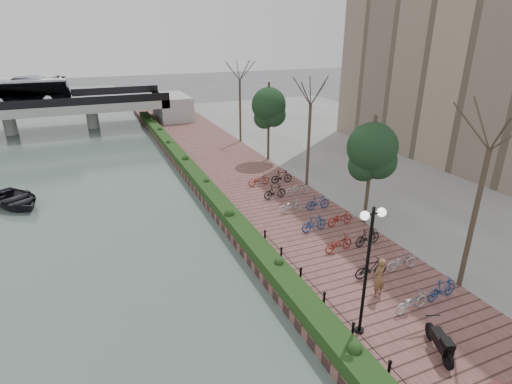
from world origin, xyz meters
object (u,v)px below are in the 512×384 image
motorcycle (440,340)px  boat (15,199)px  pedestrian (379,277)px  lamppost (369,246)px

motorcycle → boat: size_ratio=0.36×
motorcycle → pedestrian: pedestrian is taller
lamppost → motorcycle: 4.25m
motorcycle → pedestrian: size_ratio=0.93×
boat → motorcycle: bearing=-84.6°
motorcycle → boat: (-15.82, 22.05, -0.52)m
pedestrian → boat: 24.44m
motorcycle → pedestrian: (0.15, 3.57, 0.39)m
lamppost → boat: (-13.88, 20.05, -3.73)m
lamppost → pedestrian: size_ratio=2.84×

